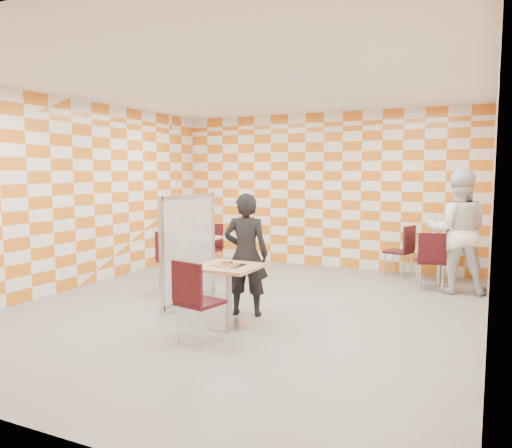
{
  "coord_description": "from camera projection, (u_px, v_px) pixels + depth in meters",
  "views": [
    {
      "loc": [
        2.99,
        -5.92,
        1.86
      ],
      "look_at": [
        0.1,
        0.2,
        1.15
      ],
      "focal_mm": 35.0,
      "sensor_mm": 36.0,
      "label": 1
    }
  ],
  "objects": [
    {
      "name": "room_shell",
      "position": [
        260.0,
        197.0,
        7.12
      ],
      "size": [
        7.0,
        7.0,
        7.0
      ],
      "color": "gray",
      "rests_on": "ground"
    },
    {
      "name": "main_table",
      "position": [
        228.0,
        285.0,
        5.96
      ],
      "size": [
        0.7,
        0.7,
        0.75
      ],
      "color": "#D7B174",
      "rests_on": "ground"
    },
    {
      "name": "second_table",
      "position": [
        440.0,
        252.0,
        8.46
      ],
      "size": [
        0.7,
        0.7,
        0.75
      ],
      "color": "#D7B174",
      "rests_on": "ground"
    },
    {
      "name": "empty_table",
      "position": [
        196.0,
        251.0,
        8.52
      ],
      "size": [
        0.7,
        0.7,
        0.75
      ],
      "color": "#D7B174",
      "rests_on": "ground"
    },
    {
      "name": "chair_main_front",
      "position": [
        194.0,
        296.0,
        5.32
      ],
      "size": [
        0.5,
        0.51,
        0.92
      ],
      "color": "#370B11",
      "rests_on": "ground"
    },
    {
      "name": "chair_second_front",
      "position": [
        431.0,
        257.0,
        7.77
      ],
      "size": [
        0.51,
        0.52,
        0.92
      ],
      "color": "#370B11",
      "rests_on": "ground"
    },
    {
      "name": "chair_second_side",
      "position": [
        403.0,
        247.0,
        8.75
      ],
      "size": [
        0.53,
        0.53,
        0.92
      ],
      "color": "#370B11",
      "rests_on": "ground"
    },
    {
      "name": "chair_empty_near",
      "position": [
        170.0,
        256.0,
        7.86
      ],
      "size": [
        0.49,
        0.5,
        0.92
      ],
      "color": "#370B11",
      "rests_on": "ground"
    },
    {
      "name": "chair_empty_far",
      "position": [
        210.0,
        244.0,
        9.08
      ],
      "size": [
        0.51,
        0.52,
        0.92
      ],
      "color": "#370B11",
      "rests_on": "ground"
    },
    {
      "name": "partition",
      "position": [
        189.0,
        248.0,
        7.01
      ],
      "size": [
        0.08,
        1.38,
        1.55
      ],
      "color": "white",
      "rests_on": "ground"
    },
    {
      "name": "man_dark",
      "position": [
        246.0,
        254.0,
        6.44
      ],
      "size": [
        0.66,
        0.53,
        1.59
      ],
      "primitive_type": "imported",
      "rotation": [
        0.0,
        0.0,
        3.42
      ],
      "color": "black",
      "rests_on": "ground"
    },
    {
      "name": "man_white",
      "position": [
        458.0,
        231.0,
        7.66
      ],
      "size": [
        1.02,
        0.85,
        1.9
      ],
      "primitive_type": "imported",
      "rotation": [
        0.0,
        0.0,
        3.3
      ],
      "color": "white",
      "rests_on": "ground"
    },
    {
      "name": "pizza_on_foil",
      "position": [
        228.0,
        264.0,
        5.92
      ],
      "size": [
        0.4,
        0.4,
        0.04
      ],
      "color": "silver",
      "rests_on": "main_table"
    },
    {
      "name": "sport_bottle",
      "position": [
        434.0,
        231.0,
        8.61
      ],
      "size": [
        0.06,
        0.06,
        0.2
      ],
      "color": "white",
      "rests_on": "second_table"
    },
    {
      "name": "soda_bottle",
      "position": [
        448.0,
        232.0,
        8.4
      ],
      "size": [
        0.07,
        0.07,
        0.23
      ],
      "color": "black",
      "rests_on": "second_table"
    }
  ]
}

